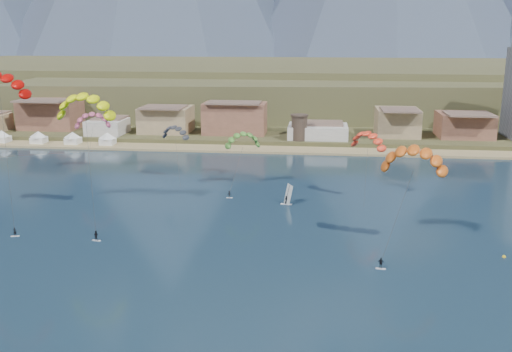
# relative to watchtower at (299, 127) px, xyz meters

# --- Properties ---
(ground) EXTENTS (2400.00, 2400.00, 0.00)m
(ground) POSITION_rel_watchtower_xyz_m (-5.00, -114.00, -6.37)
(ground) COLOR black
(ground) RESTS_ON ground
(beach) EXTENTS (2200.00, 12.00, 0.90)m
(beach) POSITION_rel_watchtower_xyz_m (-5.00, -8.00, -6.12)
(beach) COLOR tan
(beach) RESTS_ON ground
(land) EXTENTS (2200.00, 900.00, 4.00)m
(land) POSITION_rel_watchtower_xyz_m (-5.00, 446.00, -6.37)
(land) COLOR #4C4429
(land) RESTS_ON ground
(foothills) EXTENTS (940.00, 210.00, 18.00)m
(foothills) POSITION_rel_watchtower_xyz_m (17.39, 118.47, 2.71)
(foothills) COLOR brown
(foothills) RESTS_ON ground
(town) EXTENTS (400.00, 24.00, 12.00)m
(town) POSITION_rel_watchtower_xyz_m (-45.00, 8.00, 1.63)
(town) COLOR silver
(town) RESTS_ON ground
(watchtower) EXTENTS (5.82, 5.82, 8.60)m
(watchtower) POSITION_rel_watchtower_xyz_m (0.00, 0.00, 0.00)
(watchtower) COLOR #47382D
(watchtower) RESTS_ON ground
(beach_tents) EXTENTS (43.40, 6.40, 5.00)m
(beach_tents) POSITION_rel_watchtower_xyz_m (-81.25, -8.00, -2.66)
(beach_tents) COLOR white
(beach_tents) RESTS_ON ground
(kitesurfer_yellow) EXTENTS (14.11, 18.36, 28.29)m
(kitesurfer_yellow) POSITION_rel_watchtower_xyz_m (-39.71, -78.27, 16.74)
(kitesurfer_yellow) COLOR silver
(kitesurfer_yellow) RESTS_ON ground
(kitesurfer_orange) EXTENTS (13.13, 16.46, 21.02)m
(kitesurfer_orange) POSITION_rel_watchtower_xyz_m (23.07, -88.75, 9.86)
(kitesurfer_orange) COLOR silver
(kitesurfer_orange) RESTS_ON ground
(kitesurfer_green) EXTENTS (9.64, 13.72, 15.78)m
(kitesurfer_green) POSITION_rel_watchtower_xyz_m (-11.49, -53.55, 5.81)
(kitesurfer_green) COLOR silver
(kitesurfer_green) RESTS_ON ground
(distant_kite_pink) EXTENTS (10.60, 7.56, 17.85)m
(distant_kite_pink) POSITION_rel_watchtower_xyz_m (-54.01, -40.83, 8.18)
(distant_kite_pink) COLOR #262626
(distant_kite_pink) RESTS_ON ground
(distant_kite_dark) EXTENTS (8.46, 6.82, 15.68)m
(distant_kite_dark) POSITION_rel_watchtower_xyz_m (-29.60, -47.53, 6.35)
(distant_kite_dark) COLOR #262626
(distant_kite_dark) RESTS_ON ground
(distant_kite_orange) EXTENTS (9.20, 8.91, 17.24)m
(distant_kite_orange) POSITION_rel_watchtower_xyz_m (17.59, -59.95, 7.68)
(distant_kite_orange) COLOR #262626
(distant_kite_orange) RESTS_ON ground
(windsurfer) EXTENTS (2.55, 2.78, 4.42)m
(windsurfer) POSITION_rel_watchtower_xyz_m (0.16, -67.05, -4.97)
(windsurfer) COLOR silver
(windsurfer) RESTS_ON ground
(buoy) EXTENTS (0.60, 0.60, 0.60)m
(buoy) POSITION_rel_watchtower_xyz_m (38.17, -93.35, -6.27)
(buoy) COLOR yellow
(buoy) RESTS_ON ground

